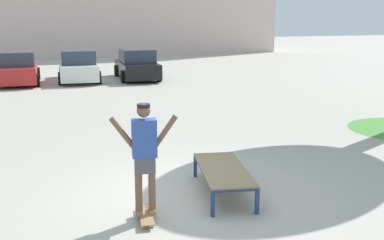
# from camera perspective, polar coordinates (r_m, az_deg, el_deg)

# --- Properties ---
(ground_plane) EXTENTS (120.00, 120.00, 0.00)m
(ground_plane) POSITION_cam_1_polar(r_m,az_deg,el_deg) (8.03, -1.03, -9.34)
(ground_plane) COLOR #B2AA9E
(skate_box) EXTENTS (1.17, 2.02, 0.46)m
(skate_box) POSITION_cam_1_polar(r_m,az_deg,el_deg) (8.01, 3.86, -6.27)
(skate_box) COLOR navy
(skate_box) RESTS_ON ground
(skateboard) EXTENTS (0.35, 0.82, 0.09)m
(skateboard) POSITION_cam_1_polar(r_m,az_deg,el_deg) (7.15, -5.70, -11.57)
(skateboard) COLOR #9E754C
(skateboard) RESTS_ON ground
(skater) EXTENTS (1.00, 0.34, 1.69)m
(skater) POSITION_cam_1_polar(r_m,az_deg,el_deg) (6.81, -5.88, -3.90)
(skater) COLOR brown
(skater) RESTS_ON skateboard
(car_red) EXTENTS (2.11, 4.29, 1.50)m
(car_red) POSITION_cam_1_polar(r_m,az_deg,el_deg) (22.99, -20.76, 5.94)
(car_red) COLOR red
(car_red) RESTS_ON ground
(car_white) EXTENTS (2.26, 4.36, 1.50)m
(car_white) POSITION_cam_1_polar(r_m,az_deg,el_deg) (23.12, -13.79, 6.42)
(car_white) COLOR silver
(car_white) RESTS_ON ground
(car_black) EXTENTS (2.19, 4.33, 1.50)m
(car_black) POSITION_cam_1_polar(r_m,az_deg,el_deg) (23.33, -6.82, 6.74)
(car_black) COLOR black
(car_black) RESTS_ON ground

